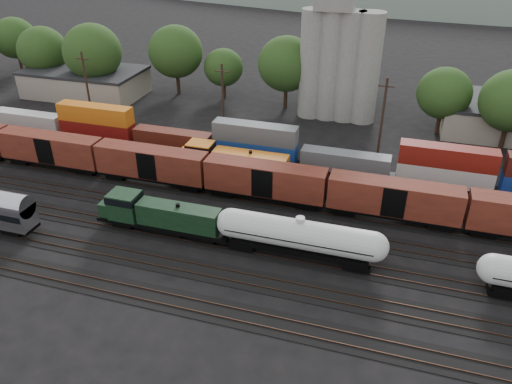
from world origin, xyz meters
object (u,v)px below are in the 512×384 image
(grain_silo, at_px, (339,53))
(green_locomotive, at_px, (156,214))
(orange_locomotive, at_px, (230,161))
(tank_car_a, at_px, (299,236))

(grain_silo, bearing_deg, green_locomotive, -108.04)
(orange_locomotive, height_order, grain_silo, grain_silo)
(orange_locomotive, bearing_deg, green_locomotive, -102.77)
(tank_car_a, xyz_separation_m, grain_silo, (-2.96, 41.00, 8.46))
(tank_car_a, distance_m, orange_locomotive, 19.80)
(green_locomotive, bearing_deg, orange_locomotive, 77.23)
(green_locomotive, height_order, tank_car_a, tank_car_a)
(green_locomotive, xyz_separation_m, tank_car_a, (16.31, 0.00, 0.41))
(green_locomotive, relative_size, orange_locomotive, 0.93)
(green_locomotive, distance_m, tank_car_a, 16.32)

